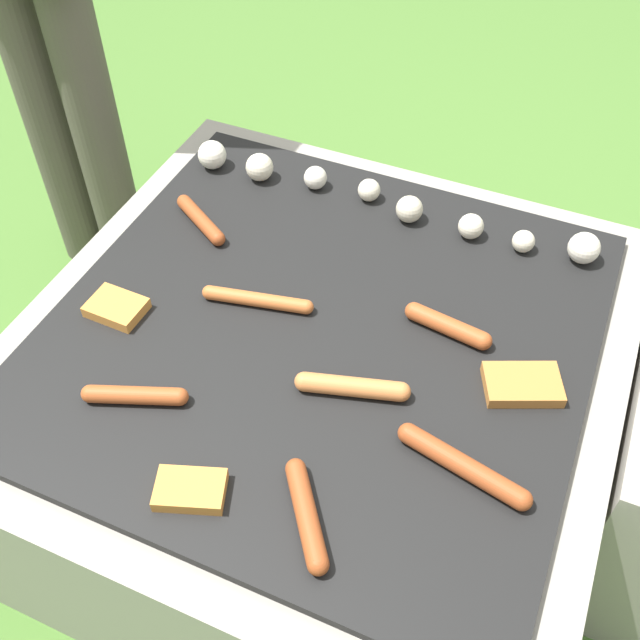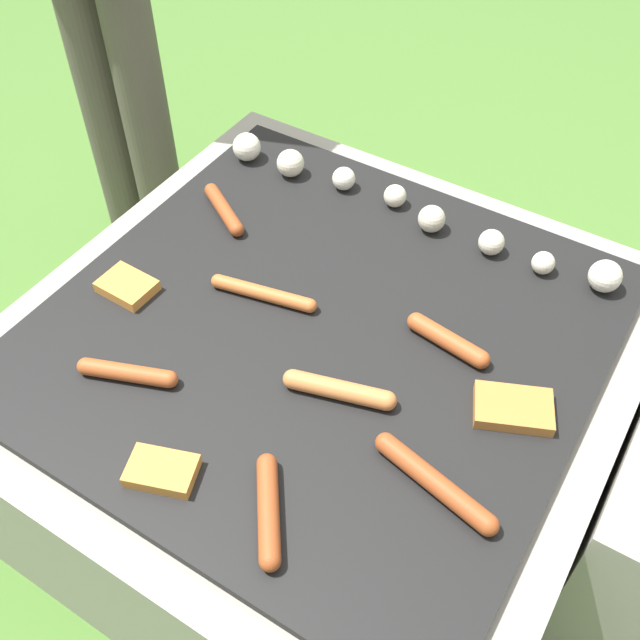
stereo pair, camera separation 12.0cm
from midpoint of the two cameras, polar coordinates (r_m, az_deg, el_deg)
The scene contains 13 objects.
ground_plane at distance 1.57m, azimuth -2.23°, elevation -11.44°, with size 14.00×14.00×0.00m, color #47702D.
grill at distance 1.39m, azimuth -2.49°, elevation -6.85°, with size 0.97×0.97×0.44m.
sausage_back_right at distance 1.12m, azimuth -0.59°, elevation -5.29°, with size 0.17×0.07×0.03m.
sausage_back_center at distance 1.16m, azimuth -16.85°, elevation -5.68°, with size 0.15×0.08×0.03m.
sausage_mid_right at distance 1.25m, azimuth -7.53°, elevation 1.40°, with size 0.19×0.06×0.02m.
sausage_front_center at distance 1.01m, azimuth -4.56°, elevation -14.77°, with size 0.11×0.14×0.03m.
sausage_back_left at distance 1.21m, azimuth 6.93°, elevation -0.60°, with size 0.15×0.05×0.03m.
sausage_front_left at distance 1.05m, azimuth 7.61°, elevation -11.13°, with size 0.20×0.07×0.03m.
sausage_front_right at distance 1.42m, azimuth -11.52°, elevation 7.38°, with size 0.14×0.09×0.03m.
bread_slice_left at distance 1.06m, azimuth -13.16°, elevation -12.70°, with size 0.11×0.09×0.02m.
bread_slice_right at distance 1.29m, azimuth -17.84°, elevation 0.77°, with size 0.09×0.07×0.02m.
bread_slice_center at distance 1.15m, azimuth 12.33°, elevation -4.99°, with size 0.13×0.11×0.02m.
mushroom_row at distance 1.42m, azimuth 1.75°, elevation 9.25°, with size 0.79×0.08×0.06m.
Camera 1 is at (0.32, -0.74, 1.35)m, focal length 42.00 mm.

